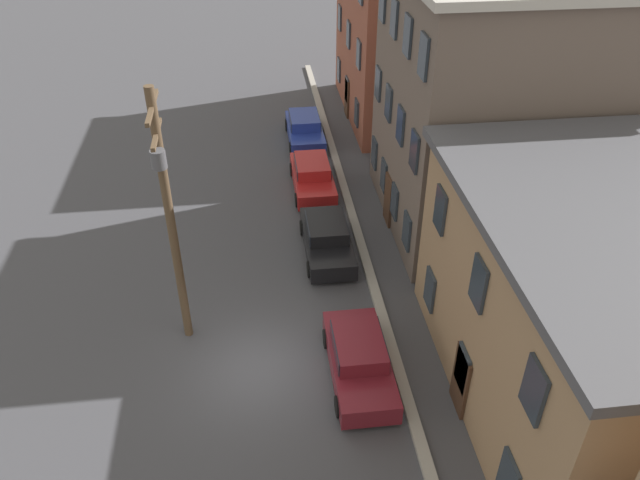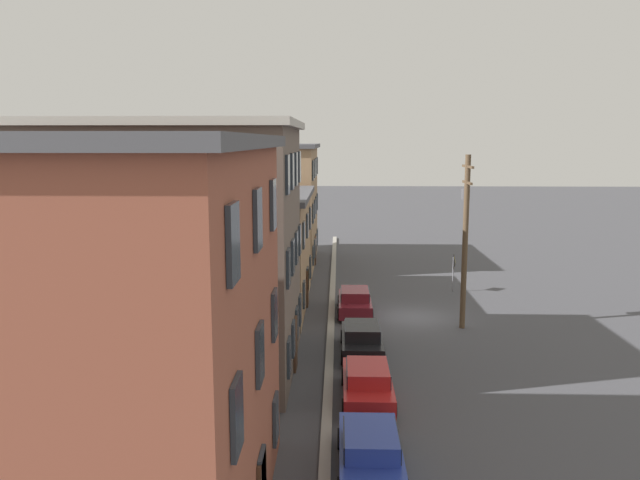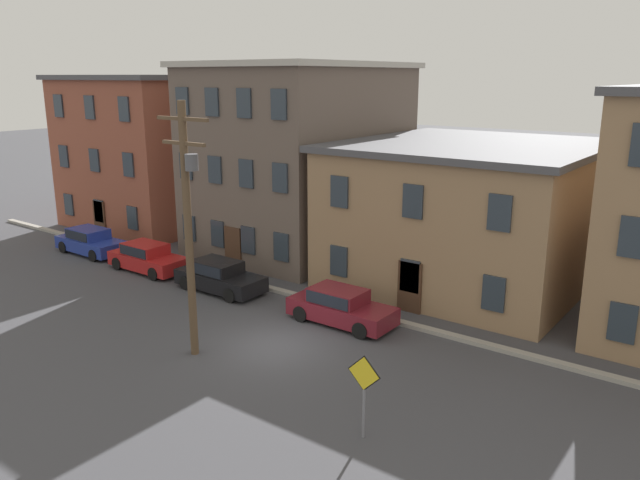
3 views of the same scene
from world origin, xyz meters
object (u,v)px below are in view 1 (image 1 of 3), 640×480
at_px(car_maroon, 359,357).
at_px(car_black, 327,237).
at_px(car_red, 312,175).
at_px(car_blue, 305,128).
at_px(utility_pole, 169,212).

bearing_deg(car_maroon, car_black, -178.69).
distance_m(car_red, car_black, 5.19).
bearing_deg(car_red, car_maroon, 0.84).
xyz_separation_m(car_red, car_maroon, (11.96, 0.18, 0.00)).
xyz_separation_m(car_blue, car_black, (10.39, -0.13, 0.00)).
bearing_deg(utility_pole, car_maroon, 65.62).
bearing_deg(car_blue, utility_pole, -20.57).
relative_size(car_blue, car_black, 1.00).
relative_size(car_blue, car_maroon, 1.00).
distance_m(car_black, utility_pole, 8.09).
distance_m(car_red, utility_pole, 11.68).
xyz_separation_m(car_black, car_maroon, (6.77, 0.15, 0.00)).
relative_size(car_red, utility_pole, 0.49).
xyz_separation_m(car_black, utility_pole, (4.26, -5.37, 4.29)).
bearing_deg(car_blue, car_red, -1.63).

